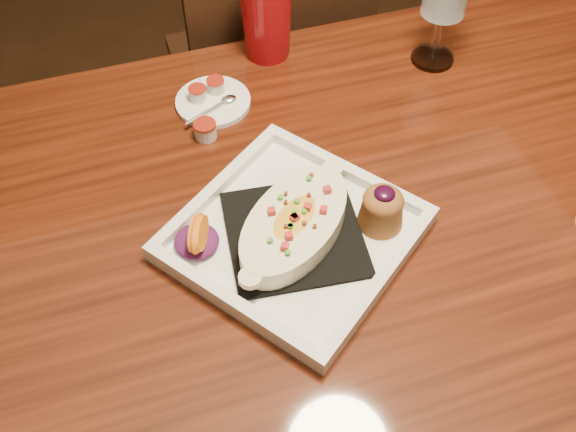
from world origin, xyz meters
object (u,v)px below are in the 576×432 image
object	(u,v)px
plate	(301,228)
red_tumbler	(267,16)
chair_far	(270,73)
table	(376,235)
saucer	(211,100)

from	to	relation	value
plate	red_tumbler	distance (m)	0.45
chair_far	plate	distance (m)	0.73
table	plate	distance (m)	0.19
table	chair_far	bearing A→B (deg)	90.00
table	red_tumbler	bearing A→B (deg)	99.58
table	saucer	distance (m)	0.37
chair_far	red_tumbler	distance (m)	0.40
chair_far	saucer	world-z (taller)	chair_far
plate	table	bearing A→B (deg)	-23.18
plate	saucer	bearing A→B (deg)	62.92
plate	saucer	size ratio (longest dim) A/B	3.27
saucer	red_tumbler	xyz separation A→B (m)	(0.13, 0.11, 0.07)
saucer	red_tumbler	distance (m)	0.19
chair_far	plate	world-z (taller)	chair_far
chair_far	plate	bearing A→B (deg)	77.53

